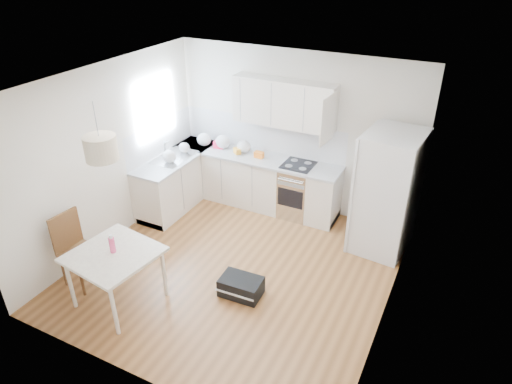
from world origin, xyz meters
TOP-DOWN VIEW (x-y plane):
  - floor at (0.00, 0.00)m, footprint 4.20×4.20m
  - ceiling at (0.00, 0.00)m, footprint 4.20×4.20m
  - wall_back at (0.00, 2.10)m, footprint 4.20×0.00m
  - wall_left at (-2.10, 0.00)m, footprint 0.00×4.20m
  - wall_right at (2.10, 0.00)m, footprint 0.00×4.20m
  - window_glassblock at (-2.09, 1.15)m, footprint 0.02×1.00m
  - cabinets_back at (-0.60, 1.80)m, footprint 3.00×0.60m
  - cabinets_left at (-1.80, 1.20)m, footprint 0.60×1.80m
  - counter_back at (-0.60, 1.80)m, footprint 3.02×0.64m
  - counter_left at (-1.80, 1.20)m, footprint 0.64×1.82m
  - backsplash_back at (-0.60, 2.09)m, footprint 3.00×0.01m
  - backsplash_left at (-2.09, 1.20)m, footprint 0.01×1.80m
  - upper_cabinets at (-0.15, 1.94)m, footprint 1.70×0.32m
  - range_oven at (0.20, 1.80)m, footprint 0.50×0.61m
  - sink at (-1.80, 1.15)m, footprint 0.50×0.80m
  - refrigerator at (1.72, 1.52)m, footprint 0.96×1.00m
  - dining_table at (-1.02, -1.25)m, footprint 1.10×1.10m
  - dining_chair at (-1.70, -1.18)m, footprint 0.48×0.48m
  - drink_bottle at (-1.03, -1.23)m, footprint 0.09×0.09m
  - gym_bag at (0.32, -0.44)m, footprint 0.56×0.38m
  - pendant_lamp at (-0.94, -1.22)m, footprint 0.45×0.45m
  - grocery_bag_a at (-1.61, 1.80)m, footprint 0.26×0.22m
  - grocery_bag_b at (-1.25, 1.86)m, footprint 0.27×0.23m
  - grocery_bag_c at (-0.84, 1.85)m, footprint 0.24×0.21m
  - grocery_bag_d at (-1.76, 1.40)m, footprint 0.20×0.17m
  - grocery_bag_e at (-1.75, 0.96)m, footprint 0.23×0.20m
  - snack_orange at (-0.51, 1.78)m, footprint 0.16×0.10m
  - snack_yellow at (-0.92, 1.76)m, footprint 0.17×0.16m
  - snack_red at (-1.32, 1.83)m, footprint 0.20×0.15m

SIDE VIEW (x-z plane):
  - floor at x=0.00m, z-range 0.00..0.00m
  - gym_bag at x=0.32m, z-range 0.00..0.25m
  - cabinets_back at x=-0.60m, z-range 0.00..0.88m
  - cabinets_left at x=-1.80m, z-range 0.00..0.88m
  - range_oven at x=0.20m, z-range 0.00..0.88m
  - dining_chair at x=-1.70m, z-range 0.00..1.04m
  - dining_table at x=-1.02m, z-range 0.30..1.07m
  - drink_bottle at x=-1.03m, z-range 0.77..1.02m
  - counter_back at x=-0.60m, z-range 0.88..0.92m
  - counter_left at x=-1.80m, z-range 0.88..0.92m
  - sink at x=-1.80m, z-range 0.84..0.99m
  - refrigerator at x=1.72m, z-range 0.00..1.85m
  - snack_yellow at x=-0.92m, z-range 0.92..1.02m
  - snack_orange at x=-0.51m, z-range 0.92..1.03m
  - snack_red at x=-1.32m, z-range 0.92..1.04m
  - grocery_bag_d at x=-1.76m, z-range 0.92..1.10m
  - grocery_bag_e at x=-1.75m, z-range 0.92..1.13m
  - grocery_bag_c at x=-0.84m, z-range 0.92..1.14m
  - grocery_bag_a at x=-1.61m, z-range 0.92..1.15m
  - grocery_bag_b at x=-1.25m, z-range 0.92..1.16m
  - backsplash_back at x=-0.60m, z-range 0.92..1.50m
  - backsplash_left at x=-2.09m, z-range 0.92..1.50m
  - wall_back at x=0.00m, z-range -0.75..3.45m
  - wall_left at x=-2.10m, z-range -0.75..3.45m
  - wall_right at x=2.10m, z-range -0.75..3.45m
  - window_glassblock at x=-2.09m, z-range 1.25..2.25m
  - upper_cabinets at x=-0.15m, z-range 1.50..2.25m
  - pendant_lamp at x=-0.94m, z-range 2.04..2.32m
  - ceiling at x=0.00m, z-range 2.70..2.70m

